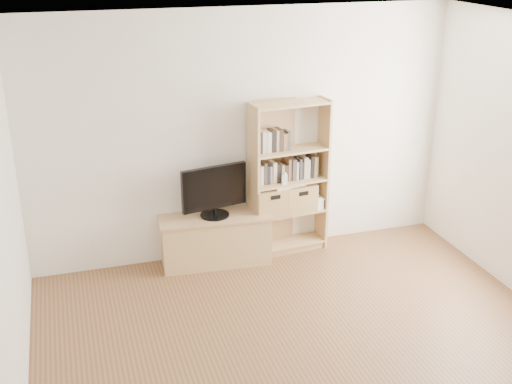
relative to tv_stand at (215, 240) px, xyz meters
name	(u,v)px	position (x,y,z in m)	size (l,w,h in m)	color
back_wall	(244,136)	(0.38, 0.21, 1.04)	(4.50, 0.02, 2.60)	silver
ceiling	(356,46)	(0.38, -2.29, 2.34)	(4.50, 5.00, 0.01)	white
tv_stand	(215,240)	(0.00, 0.00, 0.00)	(1.12, 0.42, 0.51)	tan
bookshelf	(289,178)	(0.83, 0.06, 0.58)	(0.84, 0.30, 1.67)	tan
television	(214,191)	(0.00, 0.00, 0.55)	(0.70, 0.05, 0.55)	black
books_row_mid	(288,170)	(0.83, 0.08, 0.67)	(0.82, 0.16, 0.22)	#413C38
books_row_upper	(272,141)	(0.64, 0.06, 1.00)	(0.38, 0.14, 0.20)	#413C38
baby_monitor	(284,179)	(0.74, -0.04, 0.62)	(0.06, 0.04, 0.11)	white
basket_left	(269,200)	(0.61, 0.03, 0.36)	(0.37, 0.31, 0.31)	#AD844E
basket_right	(297,196)	(0.93, 0.07, 0.36)	(0.36, 0.30, 0.30)	#AD844E
laptop	(286,184)	(0.80, 0.04, 0.53)	(0.34, 0.24, 0.03)	silver
magazine_stack	(312,202)	(1.11, 0.08, 0.26)	(0.16, 0.24, 0.11)	silver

